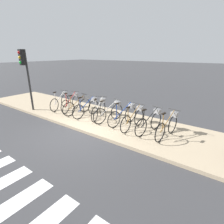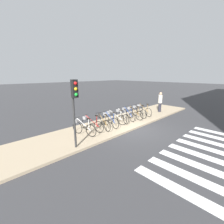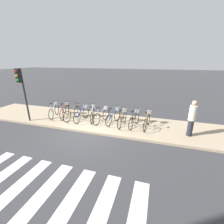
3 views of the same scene
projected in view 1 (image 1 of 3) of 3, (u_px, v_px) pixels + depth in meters
ground_plane at (82, 133)px, 7.03m from camera, size 120.00×120.00×0.00m
sidewalk at (105, 120)px, 8.17m from camera, size 16.63×3.01×0.12m
parked_bicycle_0 at (61, 101)px, 9.56m from camera, size 0.61×1.61×1.02m
parked_bicycle_1 at (72, 102)px, 9.29m from camera, size 0.56×1.62×1.02m
parked_bicycle_2 at (79, 105)px, 8.77m from camera, size 0.46×1.65×1.02m
parked_bicycle_3 at (88, 107)px, 8.41m from camera, size 0.46×1.66×1.02m
parked_bicycle_4 at (99, 109)px, 8.18m from camera, size 0.63×1.60×1.02m
parked_bicycle_5 at (110, 111)px, 7.80m from camera, size 0.57×1.62×1.02m
parked_bicycle_6 at (124, 114)px, 7.43m from camera, size 0.56×1.63×1.02m
parked_bicycle_7 at (134, 118)px, 7.02m from camera, size 0.46×1.66×1.02m
parked_bicycle_8 at (150, 121)px, 6.68m from camera, size 0.50×1.64×1.02m
parked_bicycle_9 at (168, 125)px, 6.32m from camera, size 0.46×1.66×1.02m
traffic_light at (25, 67)px, 8.69m from camera, size 0.24×0.40×3.10m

